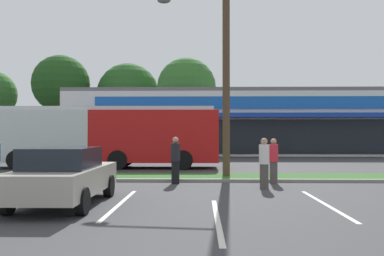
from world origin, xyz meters
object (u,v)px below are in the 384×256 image
Objects in this scene: pedestrian_near_bench at (274,161)px; pedestrian_mid at (264,163)px; bus_stop_bench at (57,170)px; pedestrian_far at (175,160)px; utility_pole at (223,42)px; city_bus at (105,135)px; car_1 at (64,176)px.

pedestrian_mid is (-0.56, -1.45, 0.02)m from pedestrian_near_bench.
pedestrian_near_bench is at bearing -83.81° from pedestrian_mid.
bus_stop_bench is 4.39m from pedestrian_far.
utility_pole is 0.86× the size of city_bus.
pedestrian_far is (-1.84, -1.68, -4.74)m from utility_pole.
pedestrian_near_bench is at bearing 138.29° from city_bus.
city_bus is (-6.06, 5.17, -3.85)m from utility_pole.
pedestrian_mid reaches higher than bus_stop_bench.
pedestrian_far is (4.21, -6.85, -0.90)m from city_bus.
city_bus is 7.28× the size of pedestrian_near_bench.
city_bus is 2.73× the size of car_1.
utility_pole is at bearing -40.48° from pedestrian_mid.
utility_pole is 6.09× the size of pedestrian_far.
pedestrian_mid is (1.23, -3.04, -4.75)m from utility_pole.
car_1 is at bearing 96.88° from city_bus.
bus_stop_bench is 7.55m from pedestrian_mid.
utility_pole is 6.30× the size of pedestrian_near_bench.
pedestrian_near_bench is 0.98× the size of pedestrian_mid.
car_1 is at bearing 70.16° from pedestrian_far.
pedestrian_near_bench is (7.85, -6.76, -0.93)m from city_bus.
pedestrian_mid is at bearing 170.70° from bus_stop_bench.
pedestrian_near_bench is at bearing -178.37° from bus_stop_bench.
car_1 is at bearing 111.00° from bus_stop_bench.
pedestrian_far is (2.62, 4.69, 0.10)m from car_1.
car_1 is (1.75, -4.55, 0.26)m from bus_stop_bench.
car_1 reaches higher than bus_stop_bench.
pedestrian_far is at bearing -137.58° from utility_pole.
pedestrian_near_bench is (8.00, 0.23, 0.34)m from bus_stop_bench.
pedestrian_near_bench is at bearing -52.63° from car_1.
bus_stop_bench is at bearing 11.16° from pedestrian_far.
pedestrian_far reaches higher than bus_stop_bench.
car_1 is 5.37m from pedestrian_far.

